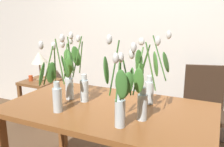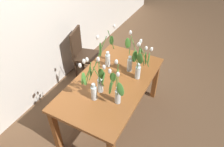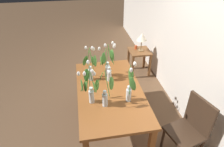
% 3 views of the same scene
% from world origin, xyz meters
% --- Properties ---
extents(ground_plane, '(18.00, 18.00, 0.00)m').
position_xyz_m(ground_plane, '(0.00, 0.00, 0.00)').
color(ground_plane, brown).
extents(room_wall_rear, '(9.00, 0.10, 2.70)m').
position_xyz_m(room_wall_rear, '(0.00, 1.29, 1.35)').
color(room_wall_rear, silver).
rests_on(room_wall_rear, ground).
extents(dining_table, '(1.60, 0.90, 0.74)m').
position_xyz_m(dining_table, '(0.00, 0.00, 0.65)').
color(dining_table, brown).
rests_on(dining_table, ground).
extents(tulip_vase_0, '(0.22, 0.23, 0.57)m').
position_xyz_m(tulip_vase_0, '(-0.31, -0.23, 0.94)').
color(tulip_vase_0, silver).
rests_on(tulip_vase_0, dining_table).
extents(tulip_vase_1, '(0.22, 0.27, 0.56)m').
position_xyz_m(tulip_vase_1, '(-0.38, 0.04, 0.95)').
color(tulip_vase_1, silver).
rests_on(tulip_vase_1, dining_table).
extents(tulip_vase_2, '(0.30, 0.16, 0.58)m').
position_xyz_m(tulip_vase_2, '(0.26, 0.22, 0.95)').
color(tulip_vase_2, silver).
rests_on(tulip_vase_2, dining_table).
extents(tulip_vase_3, '(0.18, 0.21, 0.57)m').
position_xyz_m(tulip_vase_3, '(-0.25, 0.03, 0.93)').
color(tulip_vase_3, silver).
rests_on(tulip_vase_3, dining_table).
extents(tulip_vase_4, '(0.22, 0.26, 0.58)m').
position_xyz_m(tulip_vase_4, '(0.23, -0.29, 0.97)').
color(tulip_vase_4, silver).
rests_on(tulip_vase_4, dining_table).
extents(tulip_vase_5, '(0.14, 0.26, 0.56)m').
position_xyz_m(tulip_vase_5, '(0.32, -0.12, 0.93)').
color(tulip_vase_5, silver).
rests_on(tulip_vase_5, dining_table).
extents(dining_chair, '(0.49, 0.49, 0.93)m').
position_xyz_m(dining_chair, '(0.66, 0.92, 0.52)').
color(dining_chair, '#382619').
rests_on(dining_chair, ground).
extents(side_table, '(0.44, 0.44, 0.55)m').
position_xyz_m(side_table, '(-1.48, 0.90, 0.43)').
color(side_table, brown).
rests_on(side_table, ground).
extents(table_lamp, '(0.22, 0.22, 0.40)m').
position_xyz_m(table_lamp, '(-1.47, 0.92, 0.86)').
color(table_lamp, olive).
rests_on(table_lamp, side_table).
extents(pillar_candle, '(0.06, 0.06, 0.07)m').
position_xyz_m(pillar_candle, '(-1.58, 0.84, 0.59)').
color(pillar_candle, '#CC4C23').
rests_on(pillar_candle, side_table).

